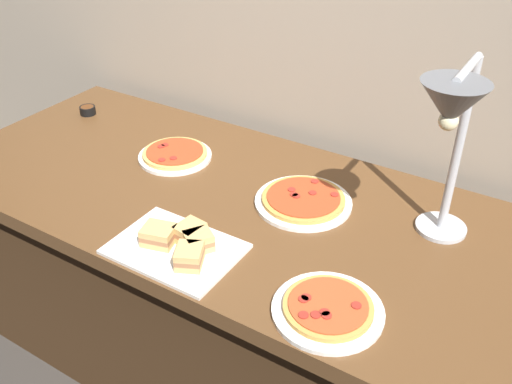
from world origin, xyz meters
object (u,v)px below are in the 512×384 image
Objects in this scene: pizza_plate_front at (175,155)px; pizza_plate_raised_stand at (328,309)px; pizza_plate_center at (303,200)px; sauce_cup_near at (88,110)px; heat_lamp at (452,121)px; sandwich_platter at (179,245)px.

pizza_plate_raised_stand is at bearing -26.99° from pizza_plate_front.
sauce_cup_near is (-1.01, 0.11, 0.00)m from pizza_plate_center.
pizza_plate_raised_stand is 1.36m from sauce_cup_near.
sauce_cup_near is at bearing 173.69° from pizza_plate_center.
pizza_plate_center and pizza_plate_raised_stand have the same top height.
pizza_plate_center is (0.50, -0.02, -0.00)m from pizza_plate_front.
pizza_plate_front is at bearing 153.01° from pizza_plate_raised_stand.
heat_lamp reaches higher than pizza_plate_raised_stand.
pizza_plate_raised_stand is at bearing 0.18° from sandwich_platter.
sauce_cup_near is (-0.51, 0.09, 0.00)m from pizza_plate_front.
sandwich_platter is 5.57× the size of sauce_cup_near.
heat_lamp is 8.46× the size of sauce_cup_near.
pizza_plate_raised_stand is at bearing -54.99° from pizza_plate_center.
pizza_plate_center is 0.41m from sandwich_platter.
pizza_plate_center is at bearing 171.20° from heat_lamp.
pizza_plate_raised_stand is (0.26, -0.37, -0.00)m from pizza_plate_center.
sandwich_platter is (-0.56, -0.31, -0.38)m from heat_lamp.
heat_lamp is at bearing -7.00° from sauce_cup_near.
sauce_cup_near is at bearing 173.00° from heat_lamp.
sandwich_platter is at bearing -179.82° from pizza_plate_raised_stand.
sandwich_platter is at bearing -150.95° from heat_lamp.
pizza_plate_front is 0.94× the size of pizza_plate_raised_stand.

